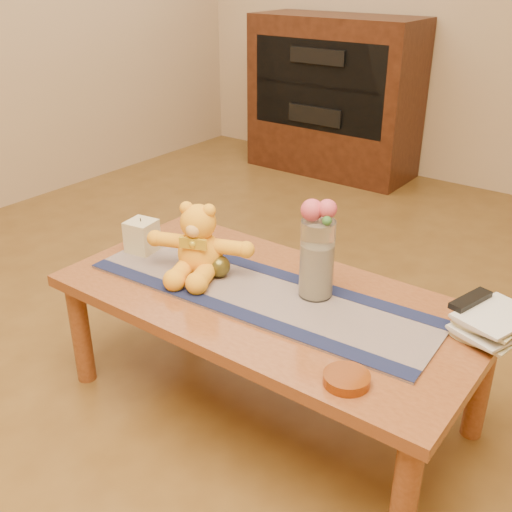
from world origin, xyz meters
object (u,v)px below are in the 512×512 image
Objects in this scene: teddy_bear at (200,240)px; glass_vase at (317,259)px; bronze_ball at (219,266)px; tv_remote at (471,300)px; pillar_candle at (142,236)px; book_bottom at (469,320)px; amber_dish at (347,379)px.

teddy_bear is 0.42m from glass_vase.
glass_vase is at bearing 14.97° from bronze_ball.
pillar_candle is at bearing -153.45° from tv_remote.
teddy_bear is 1.61× the size of book_bottom.
bronze_ball is 0.82m from tv_remote.
pillar_candle is 0.71m from glass_vase.
pillar_candle is 0.53× the size of book_bottom.
book_bottom is 1.80× the size of amber_dish.
amber_dish is at bearing -95.80° from book_bottom.
teddy_bear is 0.91m from book_bottom.
teddy_bear reaches higher than tv_remote.
teddy_bear is at bearing -152.26° from book_bottom.
pillar_candle is at bearing -156.02° from book_bottom.
teddy_bear is 0.30m from pillar_candle.
bronze_ball is 0.48× the size of tv_remote.
glass_vase is 0.36m from bronze_ball.
glass_vase reaches higher than amber_dish.
glass_vase is at bearing -6.73° from teddy_bear.
bronze_ball reaches higher than amber_dish.
pillar_candle reaches higher than amber_dish.
glass_vase is 2.10× the size of amber_dish.
amber_dish is at bearing -92.86° from tv_remote.
amber_dish is (0.64, -0.25, -0.03)m from bronze_ball.
tv_remote is at bearing -5.53° from teddy_bear.
pillar_candle is at bearing 159.51° from teddy_bear.
pillar_candle is 1.03m from amber_dish.
bronze_ball is at bearing 2.12° from pillar_candle.
book_bottom is at bearing 17.25° from glass_vase.
amber_dish is at bearing -21.26° from bronze_ball.
bronze_ball is (-0.33, -0.09, -0.09)m from glass_vase.
teddy_bear is 3.03× the size of pillar_candle.
glass_vase is 1.62× the size of tv_remote.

